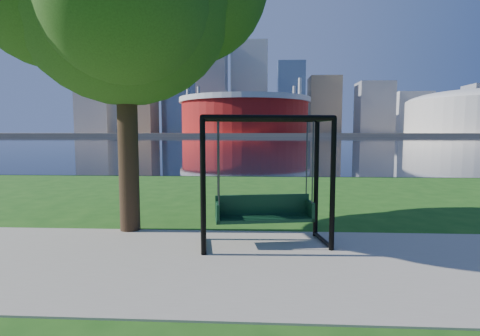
{
  "coord_description": "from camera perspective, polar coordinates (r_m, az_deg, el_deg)",
  "views": [
    {
      "loc": [
        0.16,
        -6.6,
        2.19
      ],
      "look_at": [
        -0.2,
        0.0,
        1.57
      ],
      "focal_mm": 28.0,
      "sensor_mm": 36.0,
      "label": 1
    }
  ],
  "objects": [
    {
      "name": "ground",
      "position": [
        6.96,
        1.69,
        -12.99
      ],
      "size": [
        900.0,
        900.0,
        0.0
      ],
      "primitive_type": "plane",
      "color": "#1E5114",
      "rests_on": "ground"
    },
    {
      "name": "path",
      "position": [
        6.48,
        1.57,
        -14.26
      ],
      "size": [
        120.0,
        4.0,
        0.03
      ],
      "primitive_type": "cube",
      "color": "#9E937F",
      "rests_on": "ground"
    },
    {
      "name": "river",
      "position": [
        108.63,
        3.06,
        4.23
      ],
      "size": [
        900.0,
        180.0,
        0.02
      ],
      "primitive_type": "cube",
      "color": "black",
      "rests_on": "ground"
    },
    {
      "name": "far_bank",
      "position": [
        312.61,
        3.12,
        5.16
      ],
      "size": [
        900.0,
        228.0,
        2.0
      ],
      "primitive_type": "cube",
      "color": "#937F60",
      "rests_on": "ground"
    },
    {
      "name": "stadium",
      "position": [
        242.12,
        0.73,
        8.24
      ],
      "size": [
        83.0,
        83.0,
        32.0
      ],
      "color": "maroon",
      "rests_on": "far_bank"
    },
    {
      "name": "arena",
      "position": [
        277.02,
        32.56,
        7.38
      ],
      "size": [
        84.0,
        84.0,
        26.56
      ],
      "color": "beige",
      "rests_on": "far_bank"
    },
    {
      "name": "skyline",
      "position": [
        327.76,
        2.39,
        11.29
      ],
      "size": [
        392.0,
        66.0,
        96.5
      ],
      "color": "gray",
      "rests_on": "far_bank"
    },
    {
      "name": "swing",
      "position": [
        7.22,
        3.71,
        -2.43
      ],
      "size": [
        2.59,
        1.45,
        2.51
      ],
      "rotation": [
        0.0,
        0.0,
        0.17
      ],
      "color": "black",
      "rests_on": "ground"
    }
  ]
}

